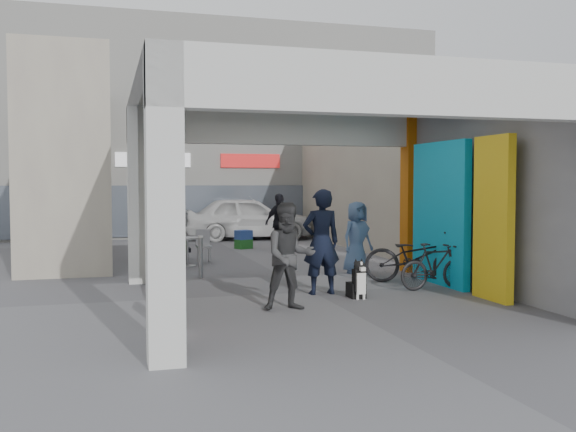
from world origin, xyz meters
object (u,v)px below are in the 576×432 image
object	(u,v)px
produce_stand	(165,247)
bicycle_rear	(435,266)
man_elderly	(357,237)
border_collie	(358,282)
cafe_set	(182,253)
man_back_turned	(290,256)
man_with_dog	(321,242)
white_van	(248,218)
bicycle_front	(416,257)
man_crates	(280,222)

from	to	relation	value
produce_stand	bicycle_rear	xyz separation A→B (m)	(4.46, -6.04, 0.11)
man_elderly	bicycle_rear	xyz separation A→B (m)	(0.60, -2.41, -0.35)
border_collie	man_elderly	xyz separation A→B (m)	(1.14, 2.86, 0.52)
cafe_set	man_back_turned	distance (m)	6.12
border_collie	bicycle_rear	distance (m)	1.80
man_with_dog	white_van	distance (m)	11.20
produce_stand	bicycle_rear	bearing A→B (deg)	-48.29
produce_stand	man_back_turned	world-z (taller)	man_back_turned
produce_stand	bicycle_front	distance (m)	6.90
man_back_turned	man_elderly	xyz separation A→B (m)	(2.55, 3.50, -0.05)
border_collie	man_with_dog	distance (m)	1.00
man_with_dog	bicycle_rear	xyz separation A→B (m)	(2.21, -0.13, -0.50)
produce_stand	man_elderly	world-z (taller)	man_elderly
produce_stand	border_collie	distance (m)	7.04
bicycle_rear	man_crates	bearing A→B (deg)	4.32
cafe_set	man_elderly	distance (m)	4.39
produce_stand	man_with_dog	size ratio (longest dim) A/B	0.66
man_with_dog	white_van	world-z (taller)	man_with_dog
produce_stand	man_crates	distance (m)	3.69
produce_stand	border_collie	world-z (taller)	produce_stand
cafe_set	man_crates	world-z (taller)	man_crates
cafe_set	bicycle_front	size ratio (longest dim) A/B	0.68
bicycle_rear	white_van	size ratio (longest dim) A/B	0.33
man_back_turned	bicycle_rear	distance (m)	3.36
border_collie	bicycle_front	world-z (taller)	bicycle_front
border_collie	man_with_dog	xyz separation A→B (m)	(-0.48, 0.58, 0.67)
man_with_dog	cafe_set	bearing A→B (deg)	-67.87
bicycle_front	bicycle_rear	xyz separation A→B (m)	(0.00, -0.78, -0.09)
border_collie	cafe_set	bearing A→B (deg)	114.09
produce_stand	man_back_turned	distance (m)	7.26
cafe_set	produce_stand	distance (m)	1.15
cafe_set	man_elderly	size ratio (longest dim) A/B	0.87
man_crates	bicycle_front	world-z (taller)	man_crates
border_collie	man_crates	distance (m)	7.82
cafe_set	man_crates	size ratio (longest dim) A/B	0.82
border_collie	bicycle_front	size ratio (longest dim) A/B	0.34
man_elderly	bicycle_front	xyz separation A→B (m)	(0.60, -1.63, -0.26)
white_van	man_elderly	bearing A→B (deg)	-172.63
man_with_dog	man_back_turned	size ratio (longest dim) A/B	1.11
bicycle_rear	man_elderly	bearing A→B (deg)	10.33
man_crates	bicycle_front	size ratio (longest dim) A/B	0.83
man_elderly	white_van	world-z (taller)	man_elderly
white_van	man_with_dog	bearing A→B (deg)	178.40
man_crates	man_with_dog	bearing A→B (deg)	61.97
man_elderly	bicycle_front	distance (m)	1.76
man_crates	bicycle_front	xyz separation A→B (m)	(1.03, -6.54, -0.31)
man_back_turned	man_elderly	bearing A→B (deg)	56.56
man_with_dog	white_van	size ratio (longest dim) A/B	0.42
bicycle_rear	white_van	distance (m)	11.34
cafe_set	man_crates	bearing A→B (deg)	37.39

